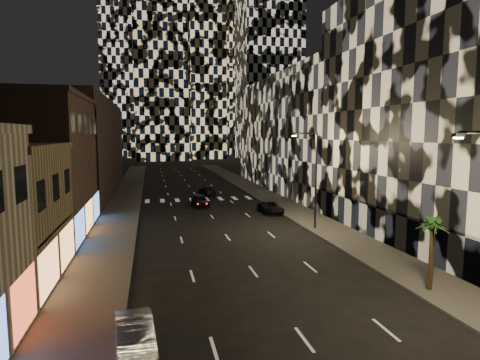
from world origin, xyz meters
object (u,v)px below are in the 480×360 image
car_silver_parked (135,337)px  streetlight_far (314,173)px  car_dark_oncoming (207,190)px  car_dark_midlane (200,200)px  car_dark_rightlane (271,207)px  palm_tree (433,230)px

car_silver_parked → streetlight_far: bearing=44.6°
car_dark_oncoming → streetlight_far: bearing=97.6°
car_dark_midlane → car_dark_rightlane: bearing=-45.7°
streetlight_far → car_dark_rightlane: bearing=99.8°
streetlight_far → car_dark_midlane: 17.82m
streetlight_far → car_dark_midlane: size_ratio=2.12×
car_silver_parked → palm_tree: size_ratio=1.02×
car_dark_oncoming → car_dark_rightlane: 16.65m
streetlight_far → car_silver_parked: (-15.55, -18.56, -4.64)m
car_dark_oncoming → car_dark_midlane: bearing=69.3°
streetlight_far → palm_tree: bearing=-87.6°
car_dark_midlane → palm_tree: (9.50, -30.25, 2.90)m
streetlight_far → palm_tree: size_ratio=2.14×
car_silver_parked → palm_tree: (16.20, 3.07, 2.92)m
streetlight_far → car_dark_rightlane: (-1.48, 8.63, -4.72)m
car_dark_oncoming → palm_tree: bearing=92.8°
car_silver_parked → palm_tree: bearing=5.3°
car_silver_parked → car_dark_oncoming: car_silver_parked is taller
streetlight_far → car_dark_rightlane: size_ratio=1.97×
car_dark_rightlane → car_dark_oncoming: bearing=106.4°
car_dark_midlane → car_dark_rightlane: (7.37, -6.13, -0.09)m
car_dark_midlane → car_dark_rightlane: 9.59m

